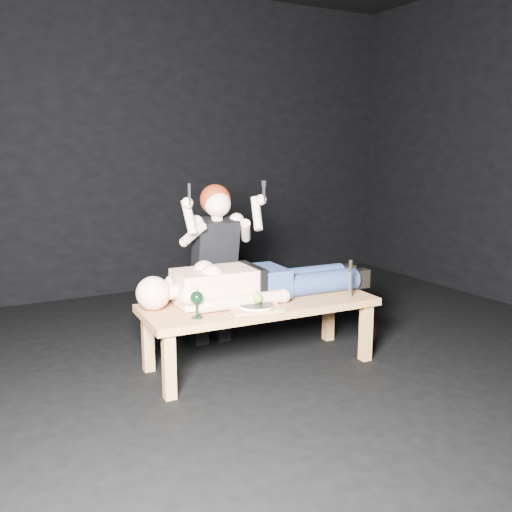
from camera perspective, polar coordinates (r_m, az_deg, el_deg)
name	(u,v)px	position (r m, az deg, el deg)	size (l,w,h in m)	color
ground	(308,363)	(3.92, 5.30, -10.85)	(5.00, 5.00, 0.00)	black
back_wall	(176,144)	(5.89, -8.21, 11.30)	(5.00, 5.00, 0.00)	black
table	(259,333)	(3.80, 0.36, -7.92)	(1.57, 0.59, 0.45)	#C57946
lying_man	(260,277)	(3.81, 0.41, -2.21)	(1.64, 0.50, 0.28)	#D7A68D
kneeling_woman	(212,263)	(4.14, -4.54, -0.71)	(0.66, 0.74, 1.24)	black
serving_tray	(256,308)	(3.54, -0.04, -5.35)	(0.32, 0.23, 0.02)	tan
plate	(256,305)	(3.54, -0.04, -5.07)	(0.21, 0.21, 0.02)	white
apple	(258,298)	(3.55, 0.17, -4.34)	(0.07, 0.07, 0.07)	#4B9321
goblet	(197,305)	(3.38, -6.06, -4.95)	(0.08, 0.08, 0.17)	black
fork_flat	(224,315)	(3.42, -3.28, -6.08)	(0.01, 0.17, 0.01)	#B2B2B7
knife_flat	(275,307)	(3.60, 1.91, -5.23)	(0.01, 0.17, 0.01)	#B2B2B7
spoon_flat	(267,305)	(3.64, 1.08, -5.04)	(0.01, 0.17, 0.01)	#B2B2B7
carving_knife	(350,279)	(3.86, 9.61, -2.29)	(0.03, 0.04, 0.26)	#B2B2B7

